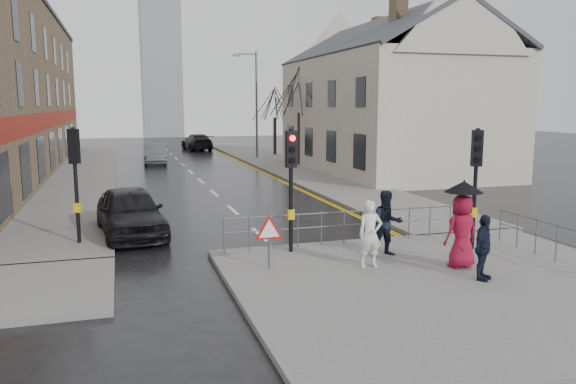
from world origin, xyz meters
TOP-DOWN VIEW (x-y plane):
  - ground at (0.00, 0.00)m, footprint 120.00×120.00m
  - near_pavement at (3.00, -3.50)m, footprint 10.00×9.00m
  - left_pavement at (-6.50, 23.00)m, footprint 4.00×44.00m
  - right_pavement at (6.50, 25.00)m, footprint 4.00×40.00m
  - pavement_bridge_right at (6.50, 3.00)m, footprint 4.00×4.20m
  - pavement_stub_left at (-6.50, -1.00)m, footprint 4.00×4.20m
  - building_right_cream at (12.00, 18.00)m, footprint 9.00×16.40m
  - church_tower at (1.50, 62.00)m, footprint 5.00×5.00m
  - traffic_signal_near_left at (0.20, 0.20)m, footprint 0.28×0.27m
  - traffic_signal_near_right at (5.20, -1.00)m, footprint 0.34×0.33m
  - traffic_signal_far_left at (-5.50, 3.00)m, footprint 0.34×0.33m
  - guard_railing_front at (1.95, 0.60)m, footprint 7.14×0.04m
  - guard_railing_side at (6.50, -2.75)m, footprint 0.04×4.54m
  - warning_sign at (-0.80, -1.21)m, footprint 0.80×0.07m
  - street_lamp at (5.82, 28.00)m, footprint 1.83×0.25m
  - tree_near at (7.50, 22.00)m, footprint 2.40×2.40m
  - tree_far at (8.00, 30.00)m, footprint 2.40×2.40m
  - pedestrian_a at (1.65, -1.81)m, footprint 0.64×0.45m
  - pedestrian_b at (2.54, -0.96)m, footprint 0.93×0.75m
  - pedestrian_with_umbrella at (3.82, -2.50)m, footprint 0.96×0.96m
  - pedestrian_d at (3.70, -3.53)m, footprint 0.95×0.84m
  - car_parked at (-4.00, 4.00)m, footprint 2.38×4.82m
  - car_mid at (-1.78, 26.57)m, footprint 1.80×4.52m
  - car_far at (2.70, 37.91)m, footprint 2.58×5.33m

SIDE VIEW (x-z plane):
  - ground at x=0.00m, z-range 0.00..0.00m
  - near_pavement at x=3.00m, z-range 0.00..0.14m
  - left_pavement at x=-6.50m, z-range 0.00..0.14m
  - right_pavement at x=6.50m, z-range 0.00..0.14m
  - pavement_bridge_right at x=6.50m, z-range 0.00..0.14m
  - pavement_stub_left at x=-6.50m, z-range 0.00..0.14m
  - car_mid at x=-1.78m, z-range 0.00..1.46m
  - car_far at x=2.70m, z-range 0.00..1.50m
  - car_parked at x=-4.00m, z-range 0.00..1.58m
  - guard_railing_side at x=6.50m, z-range 0.34..1.34m
  - guard_railing_front at x=1.95m, z-range 0.36..1.36m
  - pedestrian_d at x=3.70m, z-range 0.14..1.68m
  - pedestrian_a at x=1.65m, z-range 0.14..1.84m
  - pedestrian_b at x=2.54m, z-range 0.14..1.91m
  - warning_sign at x=-0.80m, z-range 0.37..1.72m
  - pedestrian_with_umbrella at x=3.82m, z-range 0.20..2.39m
  - traffic_signal_near_left at x=0.20m, z-range 0.76..4.16m
  - traffic_signal_near_right at x=5.20m, z-range 0.76..4.16m
  - traffic_signal_far_left at x=-5.50m, z-range 0.76..4.16m
  - tree_far at x=8.00m, z-range 1.60..7.24m
  - street_lamp at x=5.82m, z-range 0.71..8.71m
  - building_right_cream at x=12.00m, z-range -0.27..9.83m
  - tree_near at x=7.50m, z-range 1.85..8.43m
  - church_tower at x=1.50m, z-range 0.00..18.00m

